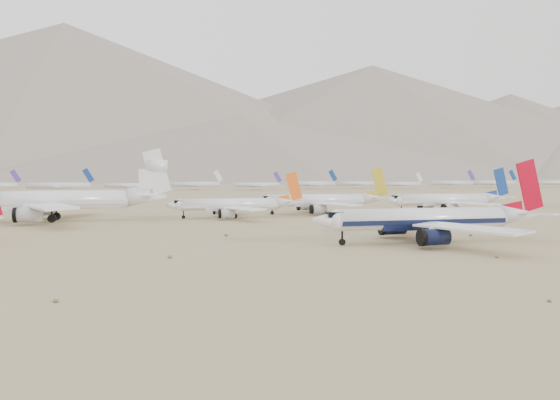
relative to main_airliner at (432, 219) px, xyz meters
name	(u,v)px	position (x,y,z in m)	size (l,w,h in m)	color
ground	(375,240)	(-10.16, 6.28, -4.87)	(7000.00, 7000.00, 0.00)	olive
main_airliner	(432,219)	(0.00, 0.00, 0.00)	(50.17, 49.01, 17.71)	white
row2_navy_widebody	(448,200)	(47.03, 73.66, -0.27)	(46.28, 45.25, 16.46)	white
row2_gold_tail	(322,201)	(1.65, 80.10, -0.26)	(46.28, 45.26, 16.48)	white
row2_orange_tail	(235,205)	(-31.02, 70.00, -0.69)	(41.76, 40.86, 14.90)	white
row2_white_trijet	(60,200)	(-83.94, 70.15, 1.55)	(62.59, 61.17, 22.18)	white
distant_storage_row	(255,184)	(26.57, 338.32, -0.41)	(613.43, 64.85, 15.18)	silver
mountain_range	(188,116)	(60.02, 1654.29, 185.45)	(7354.00, 3024.00, 470.00)	slate
foothills	(397,150)	(516.52, 1106.28, 62.28)	(4637.50, 1395.00, 155.00)	slate
desert_scrub	(443,258)	(-9.62, -21.38, -4.58)	(261.14, 123.63, 0.63)	brown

